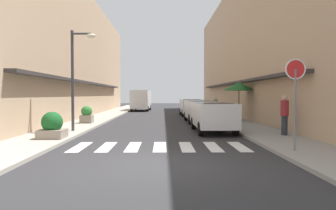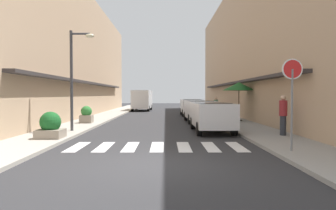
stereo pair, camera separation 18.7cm
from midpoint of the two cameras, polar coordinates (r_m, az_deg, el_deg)
name	(u,v)px [view 2 (the right image)]	position (r m, az deg, el deg)	size (l,w,h in m)	color
ground_plane	(162,118)	(24.77, -0.92, -2.45)	(89.99, 89.99, 0.00)	#2B2B2D
sidewalk_left	(101,118)	(25.27, -11.91, -2.27)	(2.36, 57.27, 0.12)	#9E998E
sidewalk_right	(223,118)	(25.19, 10.11, -2.27)	(2.36, 57.27, 0.12)	gray
building_row_left	(58,54)	(27.37, -19.19, 8.67)	(5.50, 38.82, 10.31)	tan
building_row_right	(266,48)	(27.31, 17.49, 9.75)	(5.50, 38.82, 11.30)	tan
crosswalk	(157,147)	(11.33, -1.48, -7.58)	(6.15, 2.20, 0.01)	silver
parked_car_near	(212,114)	(15.75, 8.24, -1.58)	(1.87, 4.35, 1.47)	silver
parked_car_mid	(200,109)	(21.24, 5.99, -0.69)	(1.92, 4.37, 1.47)	silver
parked_car_far	(191,105)	(27.90, 4.45, -0.07)	(1.86, 4.19, 1.47)	silver
delivery_van	(142,99)	(36.77, -4.56, 1.15)	(2.15, 5.46, 2.37)	silver
round_street_sign	(292,80)	(10.51, 22.06, 4.18)	(0.65, 0.07, 2.86)	slate
street_lamp	(76,69)	(15.91, -16.07, 6.29)	(1.19, 0.28, 4.83)	#38383D
cafe_umbrella	(239,87)	(21.68, 12.97, 3.28)	(2.21, 2.21, 2.59)	#262626
planter_corner	(50,126)	(13.53, -20.16, -3.64)	(1.00, 1.00, 1.07)	gray
planter_midblock	(86,115)	(20.15, -14.30, -1.74)	(0.73, 0.73, 1.05)	gray
pedestrian_walking_near	(283,114)	(14.42, 20.48, -1.56)	(0.34, 0.34, 1.73)	#282B33
pedestrian_walking_far	(216,106)	(26.06, 8.89, -0.23)	(0.34, 0.34, 1.54)	#282B33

